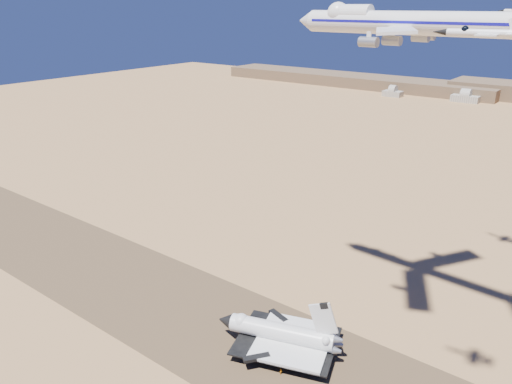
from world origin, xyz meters
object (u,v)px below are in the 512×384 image
Objects in this scene: carrier_747 at (407,23)px; crew_b at (281,371)px; crew_a at (297,364)px; crew_c at (277,363)px; chase_jet_a at (481,33)px; shuttle at (280,334)px.

carrier_747 is 106.31m from crew_b.
crew_a is 0.97× the size of crew_c.
chase_jet_a is at bearing -132.75° from crew_b.
chase_jet_a is at bearing -141.40° from crew_c.
chase_jet_a is at bearing -51.51° from carrier_747.
crew_a is at bearing 163.33° from chase_jet_a.
shuttle is at bearing -116.02° from carrier_747.
carrier_747 is at bearing -26.86° from crew_a.
carrier_747 is at bearing -65.42° from crew_c.
crew_c is at bearing 168.75° from chase_jet_a.
shuttle is 12.67m from crew_b.
chase_jet_a reaches higher than shuttle.
carrier_747 is 105.85m from crew_c.
crew_c is (-14.25, -39.88, -97.01)m from carrier_747.
carrier_747 is at bearing 119.32° from chase_jet_a.
shuttle is 0.51× the size of carrier_747.
crew_b is 3.57m from crew_c.
crew_a is (-9.23, -36.48, -97.04)m from carrier_747.
crew_c is (4.15, -7.48, -4.39)m from shuttle.
crew_a is (9.16, -4.08, -4.42)m from shuttle.
carrier_747 is (18.40, 32.40, 92.62)m from shuttle.
chase_jet_a is at bearing -31.87° from shuttle.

